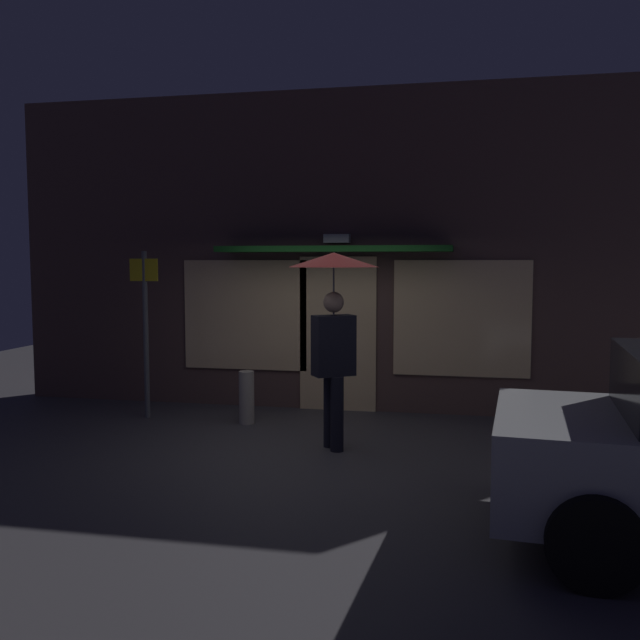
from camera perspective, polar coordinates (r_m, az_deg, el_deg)
name	(u,v)px	position (r m, az deg, el deg)	size (l,w,h in m)	color
ground_plane	(304,451)	(7.84, -1.38, -10.87)	(18.00, 18.00, 0.00)	#423F44
building_facade	(340,253)	(9.84, 1.69, 5.58)	(9.76, 1.00, 4.54)	brown
person_with_umbrella	(334,304)	(7.65, 1.14, 1.34)	(1.02, 1.02, 2.23)	black
street_sign_post	(146,324)	(9.53, -14.36, -0.30)	(0.40, 0.07, 2.27)	#595B60
sidewalk_bollard	(247,397)	(9.08, -6.14, -6.44)	(0.20, 0.20, 0.70)	#B2A899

